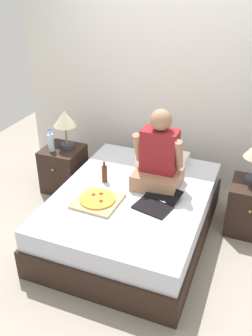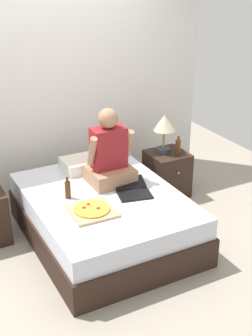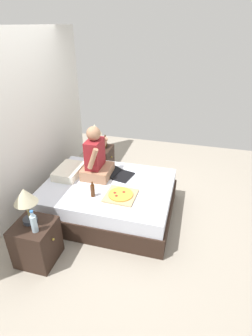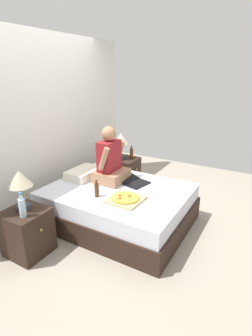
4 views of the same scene
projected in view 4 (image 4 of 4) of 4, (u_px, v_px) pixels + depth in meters
ground_plane at (118, 221)px, 3.65m from camera, size 5.79×5.79×0.00m
wall_back at (43, 123)px, 3.83m from camera, size 3.79×0.12×2.50m
bed at (118, 206)px, 3.57m from camera, size 1.43×1.86×0.50m
nightstand_left at (27, 232)px, 2.94m from camera, size 0.44×0.47×0.53m
lamp_on_left_nightstand at (20, 181)px, 2.79m from camera, size 0.26×0.26×0.45m
water_bottle at (22, 207)px, 2.70m from camera, size 0.07×0.07×0.28m
nightstand_right at (125, 173)px, 4.68m from camera, size 0.44×0.47×0.53m
lamp_on_right_nightstand at (121, 140)px, 4.48m from camera, size 0.26×0.26×0.45m
beer_bottle at (132, 153)px, 4.57m from camera, size 0.06×0.06×0.23m
pillow at (84, 173)px, 3.85m from camera, size 0.52×0.34×0.12m
person_seated at (110, 162)px, 3.63m from camera, size 0.47×0.40×0.78m
laptop at (134, 182)px, 3.64m from camera, size 0.40×0.47×0.07m
pizza_box at (125, 199)px, 3.15m from camera, size 0.41×0.41×0.05m
beer_bottle_on_bed at (97, 190)px, 3.22m from camera, size 0.06×0.06×0.22m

